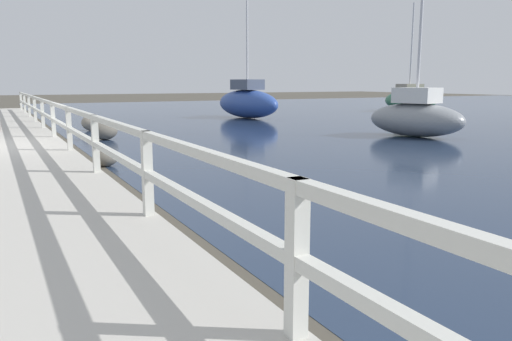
% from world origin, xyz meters
% --- Properties ---
extents(railing, '(0.10, 32.50, 0.91)m').
position_xyz_m(railing, '(1.53, -0.00, 0.88)').
color(railing, silver).
rests_on(railing, dock_walkway).
extents(boulder_near_dock, '(0.75, 0.68, 0.56)m').
position_xyz_m(boulder_near_dock, '(3.00, 2.41, 0.28)').
color(boulder_near_dock, '#666056').
rests_on(boulder_near_dock, ground).
extents(boulder_downstream, '(0.73, 0.66, 0.55)m').
position_xyz_m(boulder_downstream, '(3.19, 5.46, 0.28)').
color(boulder_downstream, gray).
rests_on(boulder_downstream, ground).
extents(boulder_far_strip, '(0.50, 0.45, 0.38)m').
position_xyz_m(boulder_far_strip, '(2.06, -2.39, 0.19)').
color(boulder_far_strip, '#666056').
rests_on(boulder_far_strip, ground).
extents(sailboat_blue, '(2.00, 4.46, 6.64)m').
position_xyz_m(sailboat_blue, '(10.74, 8.44, 0.75)').
color(sailboat_blue, '#2D4C9E').
rests_on(sailboat_blue, water_surface).
extents(sailboat_green, '(2.44, 4.63, 5.96)m').
position_xyz_m(sailboat_green, '(21.14, 8.65, 0.66)').
color(sailboat_green, '#236B42').
rests_on(sailboat_green, water_surface).
extents(sailboat_gray, '(2.20, 3.35, 5.88)m').
position_xyz_m(sailboat_gray, '(11.65, -1.21, 0.63)').
color(sailboat_gray, gray).
rests_on(sailboat_gray, water_surface).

